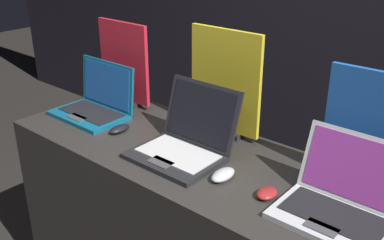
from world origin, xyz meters
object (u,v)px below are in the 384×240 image
object	(u,v)px
mouse_back	(267,193)
promo_stand_back	(374,135)
mouse_front	(120,129)
promo_stand_middle	(225,86)
mouse_middle	(223,175)
laptop_middle	(185,140)
laptop_back	(341,199)
laptop_front	(96,103)
promo_stand_front	(124,66)

from	to	relation	value
mouse_back	promo_stand_back	distance (m)	0.42
mouse_front	mouse_back	size ratio (longest dim) A/B	1.23
promo_stand_middle	mouse_middle	bearing A→B (deg)	-53.68
laptop_middle	laptop_back	bearing A→B (deg)	0.50
mouse_middle	promo_stand_back	distance (m)	0.55
laptop_middle	promo_stand_back	size ratio (longest dim) A/B	0.83
laptop_middle	laptop_back	size ratio (longest dim) A/B	0.99
promo_stand_middle	laptop_back	xyz separation A→B (m)	(0.67, -0.26, -0.17)
laptop_front	promo_stand_back	size ratio (longest dim) A/B	0.86
mouse_front	mouse_back	bearing A→B (deg)	-1.75
laptop_front	promo_stand_front	distance (m)	0.25
laptop_middle	mouse_middle	size ratio (longest dim) A/B	3.07
promo_stand_middle	mouse_back	size ratio (longest dim) A/B	5.31
mouse_front	mouse_middle	size ratio (longest dim) A/B	0.94
mouse_back	laptop_back	bearing A→B (deg)	15.29
laptop_front	laptop_middle	world-z (taller)	laptop_middle
mouse_back	mouse_front	bearing A→B (deg)	178.25
promo_stand_front	mouse_middle	world-z (taller)	promo_stand_front
mouse_middle	laptop_back	distance (m)	0.43
laptop_front	laptop_back	size ratio (longest dim) A/B	1.02
promo_stand_front	mouse_back	world-z (taller)	promo_stand_front
laptop_back	promo_stand_back	world-z (taller)	promo_stand_back
promo_stand_middle	laptop_back	world-z (taller)	promo_stand_middle
laptop_back	mouse_back	size ratio (longest dim) A/B	4.05
laptop_front	mouse_middle	size ratio (longest dim) A/B	3.18
mouse_front	mouse_middle	bearing A→B (deg)	-2.55
laptop_middle	laptop_back	world-z (taller)	laptop_middle
laptop_front	laptop_back	xyz separation A→B (m)	(1.29, -0.03, -0.00)
mouse_middle	mouse_back	size ratio (longest dim) A/B	1.30
laptop_back	mouse_back	xyz separation A→B (m)	(-0.24, -0.06, -0.04)
promo_stand_back	promo_stand_middle	bearing A→B (deg)	177.11
laptop_middle	laptop_back	distance (m)	0.67
laptop_front	laptop_middle	distance (m)	0.62
promo_stand_front	laptop_back	xyz separation A→B (m)	(1.29, -0.23, -0.15)
laptop_middle	mouse_middle	distance (m)	0.25
laptop_middle	mouse_front	bearing A→B (deg)	-174.74
mouse_front	promo_stand_front	distance (m)	0.41
mouse_back	promo_stand_front	bearing A→B (deg)	164.55
promo_stand_middle	promo_stand_back	size ratio (longest dim) A/B	1.10
mouse_middle	promo_stand_back	bearing A→B (deg)	34.67
promo_stand_front	promo_stand_back	bearing A→B (deg)	0.06
promo_stand_middle	laptop_middle	bearing A→B (deg)	-90.00
promo_stand_front	laptop_front	bearing A→B (deg)	-90.00
laptop_back	laptop_front	bearing A→B (deg)	178.80
mouse_back	promo_stand_back	xyz separation A→B (m)	(0.24, 0.29, 0.19)
promo_stand_front	promo_stand_middle	world-z (taller)	promo_stand_middle
laptop_middle	promo_stand_back	xyz separation A→B (m)	(0.67, 0.23, 0.14)
promo_stand_front	promo_stand_middle	size ratio (longest dim) A/B	0.91
promo_stand_middle	laptop_back	bearing A→B (deg)	-21.35
mouse_front	mouse_back	xyz separation A→B (m)	(0.80, -0.02, -0.00)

